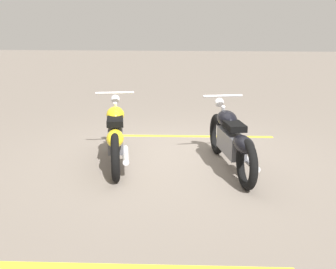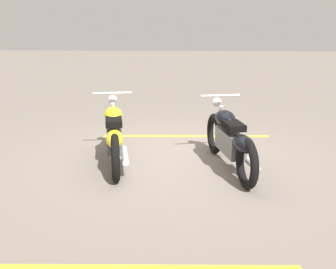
# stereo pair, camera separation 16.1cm
# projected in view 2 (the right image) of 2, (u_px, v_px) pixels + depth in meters

# --- Properties ---
(ground_plane) EXTENTS (60.00, 60.00, 0.00)m
(ground_plane) POSITION_uv_depth(u_px,v_px,m) (172.00, 156.00, 6.67)
(ground_plane) COLOR slate
(motorcycle_bright_foreground) EXTENTS (2.21, 0.76, 1.04)m
(motorcycle_bright_foreground) POSITION_uv_depth(u_px,v_px,m) (114.00, 135.00, 6.17)
(motorcycle_bright_foreground) COLOR black
(motorcycle_bright_foreground) RESTS_ON ground
(motorcycle_dark_foreground) EXTENTS (2.20, 0.77, 1.04)m
(motorcycle_dark_foreground) POSITION_uv_depth(u_px,v_px,m) (231.00, 140.00, 5.93)
(motorcycle_dark_foreground) COLOR black
(motorcycle_dark_foreground) RESTS_ON ground
(parking_stripe_near) EXTENTS (0.29, 3.20, 0.01)m
(parking_stripe_near) POSITION_uv_depth(u_px,v_px,m) (186.00, 136.00, 7.89)
(parking_stripe_near) COLOR yellow
(parking_stripe_near) RESTS_ON ground
(parking_stripe_mid) EXTENTS (0.29, 3.20, 0.01)m
(parking_stripe_mid) POSITION_uv_depth(u_px,v_px,m) (120.00, 268.00, 3.57)
(parking_stripe_mid) COLOR yellow
(parking_stripe_mid) RESTS_ON ground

